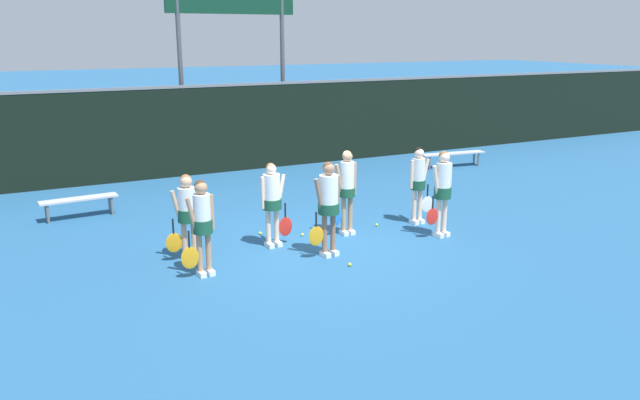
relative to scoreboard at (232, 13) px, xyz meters
The scene contains 17 objects.
ground_plane 9.66m from the scoreboard, 98.01° to the right, with size 140.00×140.00×0.00m, color #235684.
fence_windscreen 3.65m from the scoreboard, 143.76° to the right, with size 60.00×0.08×2.66m.
scoreboard is the anchor object (origin of this frame).
bench_courtside 7.91m from the scoreboard, 141.73° to the right, with size 1.72×0.49×0.47m.
bench_far 8.12m from the scoreboard, 29.72° to the right, with size 2.19×0.61×0.46m.
player_0 10.24m from the scoreboard, 112.65° to the right, with size 0.64×0.34×1.70m.
player_1 9.69m from the scoreboard, 98.20° to the right, with size 0.69×0.41×1.81m.
player_2 9.71m from the scoreboard, 81.37° to the right, with size 0.64×0.36×1.80m.
player_3 9.49m from the scoreboard, 115.06° to the right, with size 0.67×0.37×1.62m.
player_4 8.98m from the scoreboard, 104.26° to the right, with size 0.66×0.38×1.68m.
player_5 8.71m from the scoreboard, 92.43° to the right, with size 0.62×0.33×1.78m.
player_6 8.85m from the scoreboard, 79.58° to the right, with size 0.62×0.33×1.71m.
tennis_ball_0 9.23m from the scoreboard, 74.51° to the right, with size 0.07×0.07×0.07m, color #CCE033.
tennis_ball_1 9.04m from the scoreboard, 86.13° to the right, with size 0.06×0.06×0.06m, color #CCE033.
tennis_ball_2 9.02m from the scoreboard, 99.16° to the right, with size 0.06×0.06×0.06m, color #CCE033.
tennis_ball_3 8.75m from the scoreboard, 105.50° to the right, with size 0.07×0.07×0.07m, color #CCE033.
tennis_ball_4 10.73m from the scoreboard, 97.14° to the right, with size 0.07×0.07×0.07m, color #CCE033.
Camera 1 is at (-5.28, -10.50, 4.08)m, focal length 35.00 mm.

